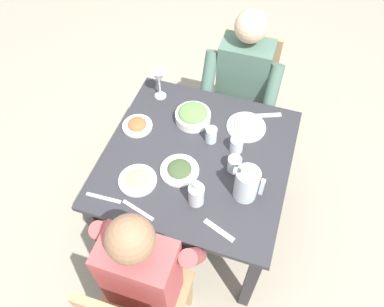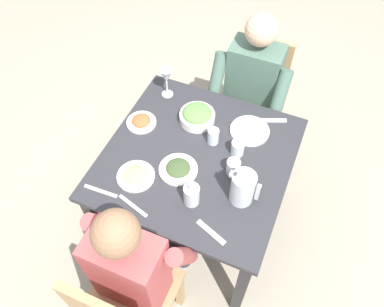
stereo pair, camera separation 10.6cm
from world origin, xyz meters
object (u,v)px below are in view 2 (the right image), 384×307
Objects in this scene: chair_near at (124,307)px; water_glass_near_left at (213,136)px; water_pitcher at (243,188)px; plate_rice_curry at (141,121)px; oil_carafe at (192,195)px; water_glass_near_right at (238,148)px; chair_far at (254,93)px; diner_near at (140,256)px; water_glass_far_left at (233,167)px; salad_bowl at (197,115)px; plate_yoghurt at (250,129)px; diner_far at (247,97)px; wine_glass at (166,77)px; plate_fries at (136,176)px; plate_dolmas at (178,169)px; dining_table at (197,167)px.

chair_near is 0.97m from water_glass_near_left.
water_pitcher is 1.11× the size of plate_rice_curry.
plate_rice_curry is 0.59m from oil_carafe.
chair_near reaches higher than water_glass_near_right.
chair_near and chair_far have the same top height.
diner_near is 6.25× the size of water_pitcher.
water_glass_near_right reaches higher than water_glass_far_left.
plate_yoghurt is (0.31, 0.04, -0.02)m from salad_bowl.
diner_far is 0.55m from wine_glass.
plate_rice_curry is 0.58m from water_glass_near_right.
plate_rice_curry is at bearing 111.19° from chair_near.
plate_rice_curry is 0.30m from wine_glass.
chair_far reaches higher than plate_fries.
chair_near is 4.55× the size of wine_glass.
diner_far is at bearing 108.99° from plate_yoghurt.
diner_near reaches higher than plate_yoghurt.
plate_dolmas is at bearing 175.14° from water_pitcher.
chair_far is 9.33× the size of water_glass_near_left.
water_glass_near_right is at bearing 42.77° from plate_dolmas.
oil_carafe is at bearing -73.54° from dining_table.
plate_fries is at bearing 176.72° from oil_carafe.
plate_rice_curry is at bearing 166.74° from dining_table.
plate_dolmas is 1.25× the size of oil_carafe.
plate_yoghurt reaches higher than plate_rice_curry.
plate_dolmas is 1.05× the size of wine_glass.
chair_near is at bearing -104.13° from water_glass_near_right.
chair_near is at bearing -95.42° from diner_far.
plate_yoghurt is 2.53× the size of water_glass_near_right.
dining_table is at bearing -107.70° from water_glass_near_left.
plate_yoghurt is at bearing -8.86° from wine_glass.
plate_fries is at bearing -111.56° from diner_far.
plate_rice_curry reaches higher than plate_dolmas.
diner_far is 5.76× the size of plate_dolmas.
water_glass_far_left is (0.25, 0.79, 0.26)m from chair_near.
wine_glass reaches higher than water_glass_near_right.
chair_far is 0.75× the size of diner_near.
chair_far is 1.43m from diner_near.
wine_glass reaches higher than plate_rice_curry.
chair_far is at bearing 85.51° from water_glass_near_left.
oil_carafe is at bearing -70.38° from salad_bowl.
water_glass_far_left is 0.28m from oil_carafe.
water_glass_near_left is at bearing -31.29° from wine_glass.
water_pitcher is 0.96× the size of plate_fries.
plate_yoghurt is at bearing -78.06° from chair_far.
water_pitcher reaches higher than plate_fries.
oil_carafe is at bearing -103.08° from plate_yoghurt.
oil_carafe is (0.04, -0.39, 0.01)m from water_glass_near_left.
plate_yoghurt is (0.11, -0.33, 0.08)m from diner_far.
water_glass_near_left is (0.08, 0.73, 0.11)m from diner_near.
dining_table is 0.30m from salad_bowl.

